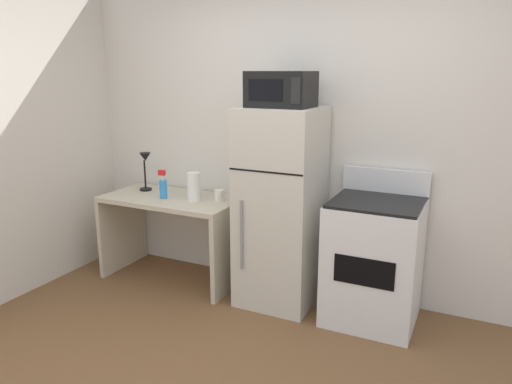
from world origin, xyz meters
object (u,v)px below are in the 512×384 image
spray_bottle (163,187)px  microwave (281,89)px  refrigerator (281,208)px  paper_towel_roll (194,187)px  desk (173,221)px  desk_lamp (145,165)px  coffee_mug (219,196)px  oven_range (373,260)px

spray_bottle → microwave: size_ratio=0.54×
refrigerator → paper_towel_roll: bearing=-177.5°
desk → desk_lamp: size_ratio=3.40×
desk → refrigerator: refrigerator is taller
microwave → coffee_mug: bearing=173.5°
spray_bottle → desk: bearing=65.8°
spray_bottle → coffee_mug: bearing=15.7°
desk → microwave: bearing=-0.4°
oven_range → spray_bottle: bearing=-177.1°
coffee_mug → microwave: size_ratio=0.21×
microwave → refrigerator: bearing=90.3°
desk → oven_range: (1.76, 0.02, -0.06)m
paper_towel_roll → desk: bearing=175.4°
oven_range → refrigerator: bearing=-179.9°
refrigerator → oven_range: 0.80m
coffee_mug → desk_lamp: bearing=178.8°
spray_bottle → oven_range: (1.80, 0.09, -0.38)m
desk → spray_bottle: 0.33m
microwave → oven_range: 1.42m
spray_bottle → oven_range: size_ratio=0.23×
desk → oven_range: oven_range is taller
desk → refrigerator: (1.02, 0.01, 0.25)m
spray_bottle → microwave: 1.35m
spray_bottle → paper_towel_roll: bearing=11.1°
desk_lamp → paper_towel_roll: 0.60m
desk_lamp → oven_range: size_ratio=0.32×
desk_lamp → oven_range: bearing=-1.6°
desk_lamp → paper_towel_roll: desk_lamp is taller
paper_towel_roll → refrigerator: 0.78m
desk → microwave: size_ratio=2.61×
desk → desk_lamp: desk_lamp is taller
desk_lamp → oven_range: 2.16m
spray_bottle → refrigerator: (1.05, 0.09, -0.07)m
paper_towel_roll → microwave: bearing=0.9°
microwave → oven_range: size_ratio=0.42×
desk_lamp → coffee_mug: desk_lamp is taller
spray_bottle → refrigerator: refrigerator is taller
paper_towel_roll → coffee_mug: paper_towel_roll is taller
microwave → desk: bearing=179.6°
microwave → paper_towel_roll: bearing=-179.1°
spray_bottle → microwave: microwave is taller
coffee_mug → spray_bottle: bearing=-164.3°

